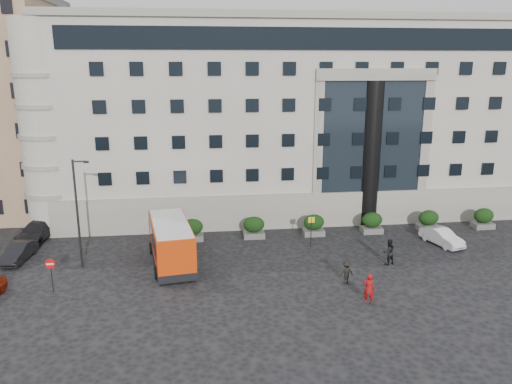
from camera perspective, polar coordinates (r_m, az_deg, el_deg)
The scene contains 22 objects.
ground at distance 35.44m, azimuth -0.68°, elevation -9.54°, with size 120.00×120.00×0.00m, color black.
civic_building at distance 55.26m, azimuth 3.00°, elevation 8.87°, with size 44.00×24.00×18.00m, color #A59E92.
entrance_column at distance 45.90m, azimuth 12.92°, elevation 4.20°, with size 1.80×1.80×13.00m, color black.
apartment_far at distance 74.06m, azimuth -25.93°, elevation 10.46°, with size 13.00×13.00×22.00m, color brown.
hedge_a at distance 42.19m, azimuth -7.29°, elevation -4.28°, with size 1.80×1.26×1.84m.
hedge_b at distance 42.45m, azimuth -0.24°, elevation -4.04°, with size 1.80×1.26×1.84m.
hedge_c at distance 43.34m, azimuth 6.62°, elevation -3.74°, with size 1.80×1.26×1.84m.
hedge_d at distance 44.82m, azimuth 13.11°, elevation -3.41°, with size 1.80×1.26×1.84m.
hedge_e at distance 46.83m, azimuth 19.11°, elevation -3.07°, with size 1.80×1.26×1.84m.
hedge_f at distance 49.31m, azimuth 24.55°, elevation -2.73°, with size 1.80×1.26×1.84m.
street_lamp at distance 37.53m, azimuth -19.68°, elevation -1.93°, with size 1.16×0.18×8.00m.
bus_stop_sign at distance 40.31m, azimuth 6.33°, elevation -3.96°, with size 0.50×0.08×2.52m.
no_entry_sign at distance 34.97m, azimuth -22.40°, elevation -8.12°, with size 0.64×0.16×2.32m.
minibus at distance 37.33m, azimuth -9.68°, elevation -5.57°, with size 3.74×7.94×3.19m.
red_truck at distance 52.62m, azimuth -22.13°, elevation -0.74°, with size 2.97×5.79×3.03m.
parked_car_b at distance 41.80m, azimuth -25.50°, elevation -6.21°, with size 1.40×4.03×1.33m, color black.
parked_car_c at distance 45.97m, azimuth -23.74°, elevation -4.08°, with size 2.11×5.18×1.50m, color black.
parked_car_d at distance 50.41m, azimuth -20.56°, elevation -2.27°, with size 2.25×4.88×1.36m, color black.
white_taxi at distance 43.70m, azimuth 20.46°, elevation -4.81°, with size 1.40×4.02×1.33m, color silver.
pedestrian_a at distance 32.04m, azimuth 12.78°, elevation -10.72°, with size 0.72×0.47×1.97m, color maroon.
pedestrian_b at distance 38.23m, azimuth 14.91°, elevation -6.63°, with size 0.94×0.74×1.94m, color black.
pedestrian_c at distance 34.49m, azimuth 10.28°, elevation -9.02°, with size 1.05×0.61×1.63m, color black.
Camera 1 is at (-3.53, -32.15, 14.49)m, focal length 35.00 mm.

